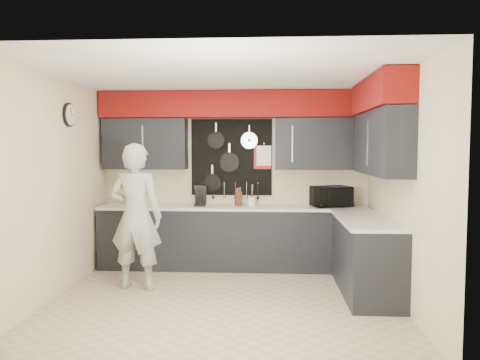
# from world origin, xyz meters

# --- Properties ---
(ground) EXTENTS (4.00, 4.00, 0.00)m
(ground) POSITION_xyz_m (0.00, 0.00, 0.00)
(ground) COLOR #BBB292
(ground) RESTS_ON ground
(back_wall_assembly) EXTENTS (4.00, 0.36, 2.60)m
(back_wall_assembly) POSITION_xyz_m (0.01, 1.60, 2.01)
(back_wall_assembly) COLOR beige
(back_wall_assembly) RESTS_ON ground
(right_wall_assembly) EXTENTS (0.36, 3.50, 2.60)m
(right_wall_assembly) POSITION_xyz_m (1.85, 0.26, 1.94)
(right_wall_assembly) COLOR beige
(right_wall_assembly) RESTS_ON ground
(left_wall_assembly) EXTENTS (0.05, 3.50, 2.60)m
(left_wall_assembly) POSITION_xyz_m (-1.99, 0.02, 1.33)
(left_wall_assembly) COLOR beige
(left_wall_assembly) RESTS_ON ground
(base_cabinets) EXTENTS (3.95, 2.20, 0.92)m
(base_cabinets) POSITION_xyz_m (0.49, 1.13, 0.46)
(base_cabinets) COLOR black
(base_cabinets) RESTS_ON ground
(microwave) EXTENTS (0.62, 0.51, 0.29)m
(microwave) POSITION_xyz_m (1.41, 1.44, 1.07)
(microwave) COLOR black
(microwave) RESTS_ON base_cabinets
(knife_block) EXTENTS (0.11, 0.11, 0.21)m
(knife_block) POSITION_xyz_m (0.07, 1.46, 1.02)
(knife_block) COLOR #341910
(knife_block) RESTS_ON base_cabinets
(utensil_crock) EXTENTS (0.11, 0.11, 0.14)m
(utensil_crock) POSITION_xyz_m (0.27, 1.44, 0.99)
(utensil_crock) COLOR silver
(utensil_crock) RESTS_ON base_cabinets
(coffee_maker) EXTENTS (0.19, 0.22, 0.31)m
(coffee_maker) POSITION_xyz_m (-0.49, 1.45, 1.08)
(coffee_maker) COLOR black
(coffee_maker) RESTS_ON base_cabinets
(person) EXTENTS (0.71, 0.51, 1.83)m
(person) POSITION_xyz_m (-1.14, 0.36, 0.91)
(person) COLOR #ABABA9
(person) RESTS_ON ground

